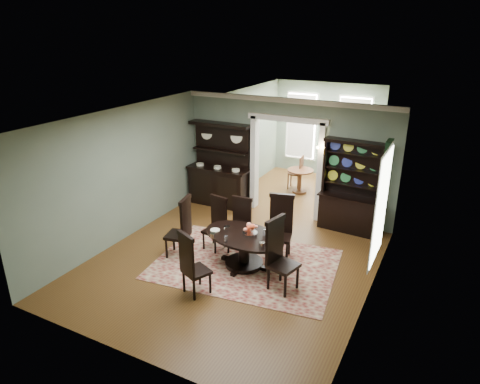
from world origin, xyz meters
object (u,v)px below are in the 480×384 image
object	(u,v)px
dining_table	(244,244)
sideboard	(219,177)
parlor_table	(300,178)
welsh_dresser	(349,198)

from	to	relation	value
dining_table	sideboard	size ratio (longest dim) A/B	0.86
sideboard	parlor_table	size ratio (longest dim) A/B	2.97
sideboard	parlor_table	distance (m)	2.50
sideboard	welsh_dresser	bearing A→B (deg)	-0.18
dining_table	welsh_dresser	size ratio (longest dim) A/B	0.89
dining_table	parlor_table	xyz separation A→B (m)	(-0.42, 4.47, -0.03)
welsh_dresser	sideboard	bearing A→B (deg)	-176.30
parlor_table	sideboard	bearing A→B (deg)	-132.41
dining_table	sideboard	bearing A→B (deg)	139.50
dining_table	welsh_dresser	distance (m)	3.05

